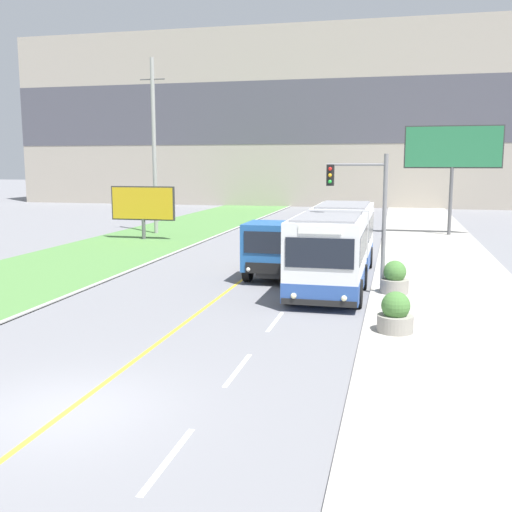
{
  "coord_description": "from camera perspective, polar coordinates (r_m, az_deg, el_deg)",
  "views": [
    {
      "loc": [
        6.39,
        -10.34,
        5.0
      ],
      "look_at": [
        1.1,
        12.14,
        1.4
      ],
      "focal_mm": 42.0,
      "sensor_mm": 36.0,
      "label": 1
    }
  ],
  "objects": [
    {
      "name": "dump_truck",
      "position": [
        26.07,
        2.14,
        0.65
      ],
      "size": [
        2.54,
        6.17,
        2.51
      ],
      "color": "black",
      "rests_on": "ground_plane"
    },
    {
      "name": "billboard_small",
      "position": [
        39.93,
        -10.72,
        4.87
      ],
      "size": [
        4.37,
        0.24,
        3.5
      ],
      "color": "#59595B",
      "rests_on": "ground_plane"
    },
    {
      "name": "lane_marking_centre",
      "position": [
        13.86,
        -14.23,
        -12.55
      ],
      "size": [
        2.88,
        140.0,
        0.01
      ],
      "color": "gold",
      "rests_on": "ground_plane"
    },
    {
      "name": "planter_round_second",
      "position": [
        23.41,
        13.07,
        -2.13
      ],
      "size": [
        1.06,
        1.06,
        1.25
      ],
      "color": "gray",
      "rests_on": "sidewalk_right"
    },
    {
      "name": "utility_pole_far",
      "position": [
        43.1,
        -9.68,
        10.24
      ],
      "size": [
        1.8,
        0.28,
        12.14
      ],
      "color": "#9E9E99",
      "rests_on": "ground_plane"
    },
    {
      "name": "planter_round_near",
      "position": [
        18.1,
        13.14,
        -5.42
      ],
      "size": [
        1.05,
        1.05,
        1.21
      ],
      "color": "gray",
      "rests_on": "sidewalk_right"
    },
    {
      "name": "city_bus",
      "position": [
        25.59,
        7.67,
        1.08
      ],
      "size": [
        2.75,
        11.71,
        3.09
      ],
      "color": "white",
      "rests_on": "ground_plane"
    },
    {
      "name": "billboard_large",
      "position": [
        43.31,
        18.25,
        9.53
      ],
      "size": [
        6.45,
        0.24,
        7.51
      ],
      "color": "#59595B",
      "rests_on": "ground_plane"
    },
    {
      "name": "apartment_block_background",
      "position": [
        72.72,
        8.38,
        12.85
      ],
      "size": [
        80.0,
        8.04,
        20.33
      ],
      "color": "#A89E8E",
      "rests_on": "ground_plane"
    },
    {
      "name": "ground_plane",
      "position": [
        13.14,
        -17.57,
        -13.94
      ],
      "size": [
        300.0,
        300.0,
        0.0
      ],
      "primitive_type": "plane",
      "color": "slate"
    },
    {
      "name": "traffic_light_mast",
      "position": [
        23.06,
        10.44,
        4.79
      ],
      "size": [
        2.28,
        0.32,
        5.34
      ],
      "color": "slate",
      "rests_on": "ground_plane"
    }
  ]
}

